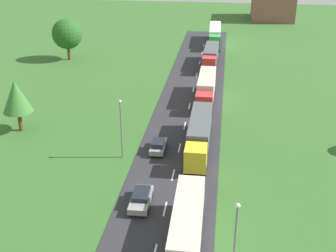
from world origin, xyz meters
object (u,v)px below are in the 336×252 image
truck_fifth (215,34)px  car_third (158,146)px  tree_birch (67,34)px  truck_fourth (211,56)px  truck_lead (186,233)px  distant_building (273,1)px  truck_second (199,133)px  lamppost_lead (235,244)px  tree_pine (16,97)px  car_second (141,198)px  lamppost_second (121,126)px  truck_third (206,88)px

truck_fifth → car_third: bearing=-95.2°
car_third → tree_birch: 44.13m
truck_fourth → truck_fifth: size_ratio=0.85×
truck_lead → distant_building: size_ratio=1.00×
truck_fourth → truck_fifth: (0.18, 17.31, 0.14)m
tree_birch → truck_second: bearing=-50.6°
truck_fifth → distant_building: size_ratio=1.06×
tree_birch → car_third: bearing=-56.7°
car_third → distant_building: (20.14, 84.43, 4.09)m
lamppost_lead → truck_lead: bearing=136.3°
truck_fourth → car_third: size_ratio=3.12×
tree_pine → truck_second: bearing=-4.9°
car_third → tree_pine: tree_pine is taller
truck_second → car_second: truck_second is taller
truck_lead → distant_building: (15.06, 101.98, 2.80)m
truck_fifth → car_second: (-4.84, -64.41, -1.42)m
truck_fourth → distant_building: size_ratio=0.90×
truck_fourth → lamppost_second: size_ratio=1.67×
truck_third → distant_building: distant_building is taller
truck_third → lamppost_second: lamppost_second is taller
lamppost_second → car_second: bearing=-66.5°
truck_lead → tree_birch: tree_birch is taller
truck_lead → lamppost_lead: bearing=-43.7°
car_second → truck_lead: bearing=-51.2°
truck_second → car_third: 5.23m
car_second → lamppost_second: size_ratio=0.61×
car_second → truck_second: bearing=69.1°
truck_lead → lamppost_lead: lamppost_lead is taller
truck_lead → tree_birch: (-29.19, 54.24, 3.12)m
car_second → distant_building: distant_building is taller
truck_second → car_third: truck_second is taller
car_second → distant_building: size_ratio=0.33×
truck_fourth → tree_birch: tree_birch is taller
lamppost_lead → lamppost_second: 23.18m
truck_second → tree_pine: 24.39m
truck_third → tree_birch: 34.81m
truck_lead → tree_pine: tree_pine is taller
tree_birch → truck_fifth: bearing=29.6°
lamppost_second → truck_fifth: bearing=80.9°
car_third → distant_building: bearing=76.6°
truck_lead → truck_fourth: 53.38m
tree_pine → truck_lead: bearing=-40.8°
truck_second → lamppost_second: (-8.87, -3.39, 2.05)m
lamppost_lead → tree_birch: size_ratio=0.97×
truck_fifth → car_third: (-4.86, -53.14, -1.40)m
tree_pine → car_third: bearing=-10.3°
truck_second → truck_fourth: bearing=90.3°
truck_second → car_second: size_ratio=3.02×
truck_third → truck_fourth: bearing=90.4°
truck_lead → lamppost_second: lamppost_second is taller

